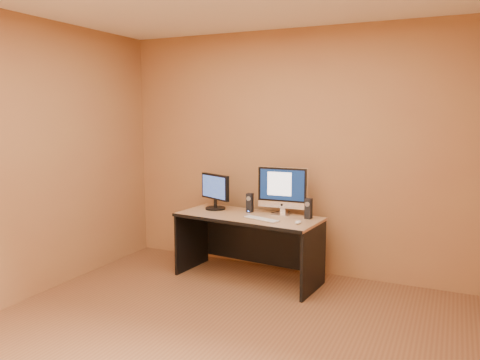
# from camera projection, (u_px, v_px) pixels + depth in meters

# --- Properties ---
(floor) EXTENTS (4.00, 4.00, 0.00)m
(floor) POSITION_uv_depth(u_px,v_px,m) (207.00, 351.00, 3.41)
(floor) COLOR brown
(floor) RESTS_ON ground
(walls) EXTENTS (4.00, 4.00, 2.60)m
(walls) POSITION_uv_depth(u_px,v_px,m) (205.00, 175.00, 3.23)
(walls) COLOR olive
(walls) RESTS_ON ground
(desk) EXTENTS (1.52, 0.78, 0.68)m
(desk) POSITION_uv_depth(u_px,v_px,m) (248.00, 247.00, 4.85)
(desk) COLOR #AC7956
(desk) RESTS_ON ground
(imac) EXTENTS (0.53, 0.22, 0.50)m
(imac) POSITION_uv_depth(u_px,v_px,m) (282.00, 191.00, 4.79)
(imac) COLOR silver
(imac) RESTS_ON desk
(second_monitor) EXTENTS (0.49, 0.38, 0.39)m
(second_monitor) POSITION_uv_depth(u_px,v_px,m) (215.00, 192.00, 5.09)
(second_monitor) COLOR black
(second_monitor) RESTS_ON desk
(speaker_left) EXTENTS (0.06, 0.07, 0.20)m
(speaker_left) POSITION_uv_depth(u_px,v_px,m) (250.00, 203.00, 4.95)
(speaker_left) COLOR black
(speaker_left) RESTS_ON desk
(speaker_right) EXTENTS (0.07, 0.07, 0.20)m
(speaker_right) POSITION_uv_depth(u_px,v_px,m) (308.00, 209.00, 4.64)
(speaker_right) COLOR black
(speaker_right) RESTS_ON desk
(keyboard) EXTENTS (0.41, 0.22, 0.02)m
(keyboard) POSITION_uv_depth(u_px,v_px,m) (261.00, 219.00, 4.60)
(keyboard) COLOR silver
(keyboard) RESTS_ON desk
(mouse) EXTENTS (0.06, 0.10, 0.03)m
(mouse) POSITION_uv_depth(u_px,v_px,m) (298.00, 222.00, 4.44)
(mouse) COLOR silver
(mouse) RESTS_ON desk
(cable_a) EXTENTS (0.04, 0.20, 0.01)m
(cable_a) POSITION_uv_depth(u_px,v_px,m) (288.00, 213.00, 4.91)
(cable_a) COLOR black
(cable_a) RESTS_ON desk
(cable_b) EXTENTS (0.07, 0.15, 0.01)m
(cable_b) POSITION_uv_depth(u_px,v_px,m) (277.00, 212.00, 4.96)
(cable_b) COLOR black
(cable_b) RESTS_ON desk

